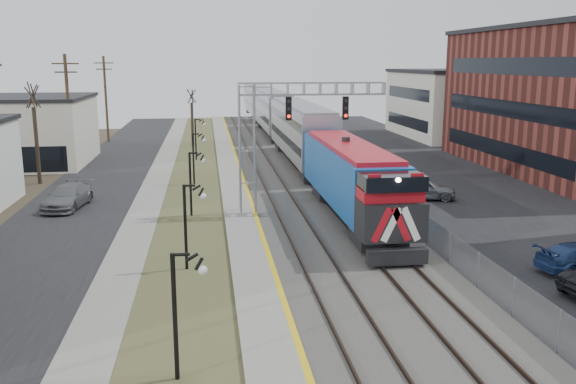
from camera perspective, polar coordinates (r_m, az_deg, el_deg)
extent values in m
cube|color=black|center=(45.77, -18.25, -0.29)|extent=(7.00, 120.00, 0.04)
cube|color=gray|center=(45.14, -12.64, -0.11)|extent=(2.00, 120.00, 0.08)
cube|color=#4B542C|center=(44.97, -8.83, -0.02)|extent=(4.00, 120.00, 0.06)
cube|color=gray|center=(44.98, -5.01, 0.20)|extent=(2.00, 120.00, 0.24)
cube|color=#595651|center=(45.48, 1.29, 0.35)|extent=(8.00, 120.00, 0.20)
cube|color=black|center=(48.78, 15.36, 0.62)|extent=(16.00, 120.00, 0.04)
cube|color=gold|center=(45.00, -3.89, 0.39)|extent=(0.24, 120.00, 0.01)
cube|color=#2D2119|center=(45.10, -2.16, 0.47)|extent=(0.08, 120.00, 0.15)
cube|color=#2D2119|center=(45.27, -0.27, 0.52)|extent=(0.08, 120.00, 0.15)
cube|color=#2D2119|center=(45.56, 2.23, 0.59)|extent=(0.08, 120.00, 0.15)
cube|color=#2D2119|center=(45.84, 4.08, 0.64)|extent=(0.08, 120.00, 0.15)
cube|color=#1556AB|center=(35.92, 6.09, 0.97)|extent=(3.00, 17.00, 4.25)
cube|color=black|center=(28.25, 10.17, -5.97)|extent=(2.80, 0.50, 0.70)
cube|color=#999AA2|center=(55.54, 1.16, 5.54)|extent=(3.00, 22.00, 5.33)
cube|color=#999AA2|center=(78.05, -1.41, 7.44)|extent=(3.00, 22.00, 5.33)
cube|color=#999AA2|center=(100.68, -2.84, 8.49)|extent=(3.00, 22.00, 5.33)
cube|color=gray|center=(37.45, -3.84, 3.84)|extent=(1.00, 1.00, 8.00)
cube|color=gray|center=(37.57, 2.26, 9.63)|extent=(9.00, 0.80, 0.80)
cube|color=black|center=(36.96, 0.05, 7.81)|extent=(0.35, 0.25, 1.40)
cube|color=black|center=(37.59, 5.40, 7.83)|extent=(0.35, 0.25, 1.40)
cylinder|color=black|center=(18.54, -10.53, -11.55)|extent=(0.14, 0.14, 4.00)
cylinder|color=black|center=(27.99, -9.57, -3.34)|extent=(0.14, 0.14, 4.00)
cylinder|color=black|center=(37.72, -9.11, 0.69)|extent=(0.14, 0.14, 4.00)
cylinder|color=black|center=(47.57, -8.84, 3.06)|extent=(0.14, 0.14, 4.00)
cylinder|color=black|center=(59.45, -8.63, 4.86)|extent=(0.14, 0.14, 4.00)
cylinder|color=#4C3823|center=(55.38, -19.81, 6.88)|extent=(0.28, 0.28, 10.00)
cylinder|color=#4C3823|center=(75.01, -16.67, 8.28)|extent=(0.28, 0.28, 10.00)
cube|color=gray|center=(46.17, 6.46, 1.34)|extent=(0.04, 120.00, 1.60)
cube|color=beige|center=(62.02, -24.63, 5.12)|extent=(14.00, 12.00, 6.00)
cube|color=beige|center=(81.15, 16.49, 7.83)|extent=(16.00, 18.00, 8.00)
cylinder|color=#382D23|center=(51.10, -22.44, 4.01)|extent=(0.30, 0.30, 5.95)
cylinder|color=#382D23|center=(69.34, -8.94, 6.24)|extent=(0.30, 0.30, 4.90)
imported|color=slate|center=(43.05, 12.48, 0.29)|extent=(4.80, 2.85, 1.53)
imported|color=slate|center=(42.10, -19.92, -0.44)|extent=(2.84, 5.42, 1.50)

